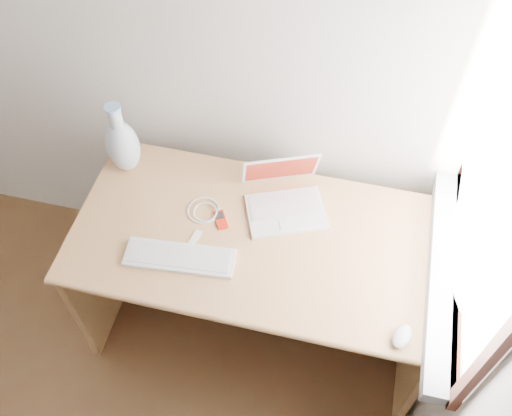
% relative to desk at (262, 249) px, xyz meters
% --- Properties ---
extents(back_wall, '(3.50, 0.04, 2.60)m').
position_rel_desk_xyz_m(back_wall, '(-1.00, 0.35, 0.76)').
color(back_wall, silver).
rests_on(back_wall, floor).
extents(window, '(0.11, 0.99, 1.10)m').
position_rel_desk_xyz_m(window, '(0.72, -0.10, 0.74)').
color(window, white).
rests_on(window, right_wall).
extents(desk, '(1.43, 0.71, 0.75)m').
position_rel_desk_xyz_m(desk, '(0.00, 0.00, 0.00)').
color(desk, tan).
rests_on(desk, floor).
extents(laptop, '(0.36, 0.35, 0.21)m').
position_rel_desk_xyz_m(laptop, '(0.08, 0.09, 0.26)').
color(laptop, white).
rests_on(laptop, desk).
extents(external_keyboard, '(0.42, 0.16, 0.02)m').
position_rel_desk_xyz_m(external_keyboard, '(-0.26, -0.25, 0.23)').
color(external_keyboard, white).
rests_on(external_keyboard, desk).
extents(mouse, '(0.09, 0.11, 0.03)m').
position_rel_desk_xyz_m(mouse, '(0.57, -0.38, 0.23)').
color(mouse, white).
rests_on(mouse, desk).
extents(ipod, '(0.08, 0.10, 0.01)m').
position_rel_desk_xyz_m(ipod, '(-0.16, -0.05, 0.22)').
color(ipod, '#B41E0C').
rests_on(ipod, desk).
extents(cable_coil, '(0.13, 0.13, 0.01)m').
position_rel_desk_xyz_m(cable_coil, '(-0.24, -0.02, 0.22)').
color(cable_coil, white).
rests_on(cable_coil, desk).
extents(remote, '(0.04, 0.07, 0.01)m').
position_rel_desk_xyz_m(remote, '(-0.23, -0.15, 0.22)').
color(remote, white).
rests_on(remote, desk).
extents(vase, '(0.13, 0.13, 0.34)m').
position_rel_desk_xyz_m(vase, '(-0.61, 0.13, 0.36)').
color(vase, silver).
rests_on(vase, desk).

